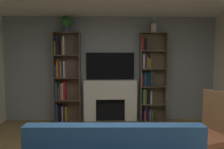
# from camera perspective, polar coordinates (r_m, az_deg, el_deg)

# --- Properties ---
(wall_back_accent) EXTENTS (5.43, 0.06, 2.61)m
(wall_back_accent) POSITION_cam_1_polar(r_m,az_deg,el_deg) (5.46, -0.48, 1.44)
(wall_back_accent) COLOR gray
(wall_back_accent) RESTS_ON ground_plane
(fireplace) EXTENTS (1.41, 0.55, 1.04)m
(fireplace) POSITION_cam_1_polar(r_m,az_deg,el_deg) (5.40, -0.45, -6.62)
(fireplace) COLOR white
(fireplace) RESTS_ON ground_plane
(tv) EXTENTS (1.20, 0.06, 0.67)m
(tv) POSITION_cam_1_polar(r_m,az_deg,el_deg) (5.40, -0.47, 2.24)
(tv) COLOR black
(tv) RESTS_ON fireplace
(bookshelf_left) EXTENTS (0.65, 0.28, 2.21)m
(bookshelf_left) POSITION_cam_1_polar(r_m,az_deg,el_deg) (5.45, -12.51, -1.21)
(bookshelf_left) COLOR brown
(bookshelf_left) RESTS_ON ground_plane
(bookshelf_right) EXTENTS (0.65, 0.29, 2.21)m
(bookshelf_right) POSITION_cam_1_polar(r_m,az_deg,el_deg) (5.46, 9.89, -1.48)
(bookshelf_right) COLOR brown
(bookshelf_right) RESTS_ON ground_plane
(potted_plant) EXTENTS (0.27, 0.27, 0.38)m
(potted_plant) POSITION_cam_1_polar(r_m,az_deg,el_deg) (5.41, -12.03, 13.12)
(potted_plant) COLOR #47485D
(potted_plant) RESTS_ON bookshelf_left
(vase_with_flowers) EXTENTS (0.13, 0.13, 0.38)m
(vase_with_flowers) POSITION_cam_1_polar(r_m,az_deg,el_deg) (5.44, 11.02, 12.21)
(vase_with_flowers) COLOR silver
(vase_with_flowers) RESTS_ON bookshelf_right
(armchair) EXTENTS (0.81, 0.79, 1.10)m
(armchair) POSITION_cam_1_polar(r_m,az_deg,el_deg) (3.60, 24.53, -13.39)
(armchair) COLOR brown
(armchair) RESTS_ON ground_plane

